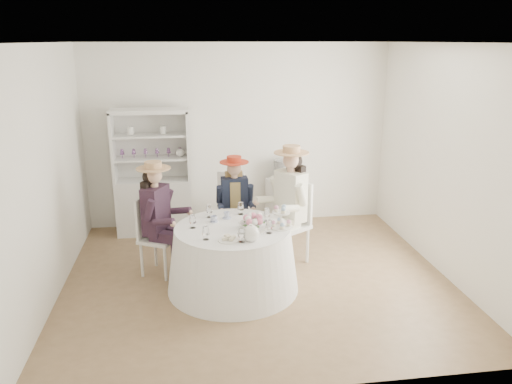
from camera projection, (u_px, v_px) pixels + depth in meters
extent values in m
plane|color=brown|center=(257.00, 278.00, 5.95)|extent=(4.50, 4.50, 0.00)
plane|color=white|center=(257.00, 43.00, 5.16)|extent=(4.50, 4.50, 0.00)
plane|color=white|center=(238.00, 136.00, 7.45)|extent=(4.50, 0.00, 4.50)
plane|color=white|center=(296.00, 236.00, 3.66)|extent=(4.50, 0.00, 4.50)
plane|color=white|center=(46.00, 176.00, 5.25)|extent=(0.00, 4.50, 4.50)
plane|color=white|center=(447.00, 162.00, 5.85)|extent=(0.00, 4.50, 4.50)
cone|color=white|center=(233.00, 259.00, 5.63)|extent=(1.49, 1.49, 0.72)
cylinder|color=white|center=(232.00, 228.00, 5.52)|extent=(1.29, 1.29, 0.02)
cube|color=silver|center=(155.00, 206.00, 7.28)|extent=(1.14, 0.80, 0.80)
cube|color=silver|center=(152.00, 143.00, 7.19)|extent=(0.99, 0.47, 0.98)
cube|color=silver|center=(149.00, 111.00, 6.87)|extent=(1.14, 0.80, 0.05)
cube|color=silver|center=(113.00, 147.00, 6.95)|extent=(0.20, 0.38, 0.98)
cube|color=silver|center=(188.00, 145.00, 7.09)|extent=(0.20, 0.38, 0.98)
cube|color=silver|center=(152.00, 158.00, 7.07)|extent=(1.06, 0.73, 0.03)
cube|color=silver|center=(150.00, 135.00, 6.97)|extent=(1.06, 0.73, 0.03)
sphere|color=white|center=(180.00, 153.00, 7.10)|extent=(0.13, 0.13, 0.13)
cube|color=silver|center=(284.00, 203.00, 7.59)|extent=(0.52, 0.52, 0.71)
cylinder|color=black|center=(284.00, 170.00, 7.44)|extent=(0.39, 0.39, 0.32)
cube|color=silver|center=(159.00, 239.00, 5.96)|extent=(0.53, 0.53, 0.04)
cylinder|color=silver|center=(165.00, 264.00, 5.84)|extent=(0.04, 0.04, 0.44)
cylinder|color=silver|center=(178.00, 253.00, 6.12)|extent=(0.04, 0.04, 0.44)
cylinder|color=silver|center=(142.00, 260.00, 5.94)|extent=(0.04, 0.04, 0.44)
cylinder|color=silver|center=(155.00, 250.00, 6.22)|extent=(0.04, 0.04, 0.44)
cube|color=silver|center=(145.00, 216.00, 5.94)|extent=(0.20, 0.35, 0.49)
cube|color=black|center=(156.00, 210.00, 5.86)|extent=(0.34, 0.41, 0.57)
cube|color=black|center=(164.00, 237.00, 5.82)|extent=(0.36, 0.27, 0.12)
cylinder|color=black|center=(176.00, 262.00, 5.86)|extent=(0.10, 0.10, 0.46)
cylinder|color=black|center=(149.00, 210.00, 5.64)|extent=(0.19, 0.16, 0.27)
cube|color=black|center=(171.00, 232.00, 5.98)|extent=(0.36, 0.27, 0.12)
cylinder|color=black|center=(183.00, 256.00, 6.02)|extent=(0.10, 0.10, 0.46)
cylinder|color=black|center=(167.00, 200.00, 6.01)|extent=(0.19, 0.16, 0.27)
cylinder|color=#D8A889|center=(154.00, 185.00, 5.77)|extent=(0.09, 0.09, 0.08)
sphere|color=#D8A889|center=(154.00, 176.00, 5.74)|extent=(0.19, 0.19, 0.19)
sphere|color=black|center=(150.00, 177.00, 5.76)|extent=(0.19, 0.19, 0.19)
cube|color=black|center=(149.00, 196.00, 5.84)|extent=(0.18, 0.25, 0.38)
cylinder|color=tan|center=(153.00, 168.00, 5.71)|extent=(0.40, 0.40, 0.01)
cylinder|color=tan|center=(153.00, 165.00, 5.70)|extent=(0.20, 0.20, 0.08)
cube|color=silver|center=(235.00, 223.00, 6.54)|extent=(0.38, 0.38, 0.04)
cylinder|color=silver|center=(225.00, 244.00, 6.44)|extent=(0.03, 0.03, 0.41)
cylinder|color=silver|center=(248.00, 242.00, 6.48)|extent=(0.03, 0.03, 0.41)
cylinder|color=silver|center=(223.00, 235.00, 6.72)|extent=(0.03, 0.03, 0.41)
cylinder|color=silver|center=(245.00, 234.00, 6.77)|extent=(0.03, 0.03, 0.41)
cube|color=silver|center=(233.00, 201.00, 6.63)|extent=(0.36, 0.03, 0.47)
cube|color=#191F32|center=(235.00, 198.00, 6.46)|extent=(0.34, 0.19, 0.54)
cube|color=tan|center=(235.00, 198.00, 6.46)|extent=(0.13, 0.21, 0.47)
cube|color=#191F32|center=(229.00, 221.00, 6.40)|extent=(0.13, 0.32, 0.11)
cylinder|color=#191F32|center=(231.00, 245.00, 6.36)|extent=(0.09, 0.09, 0.43)
cylinder|color=#191F32|center=(220.00, 195.00, 6.38)|extent=(0.09, 0.16, 0.26)
cube|color=#191F32|center=(242.00, 221.00, 6.43)|extent=(0.13, 0.32, 0.11)
cylinder|color=#191F32|center=(244.00, 245.00, 6.38)|extent=(0.09, 0.09, 0.43)
cylinder|color=#191F32|center=(250.00, 193.00, 6.43)|extent=(0.09, 0.16, 0.26)
cylinder|color=#D8A889|center=(234.00, 176.00, 6.37)|extent=(0.08, 0.08, 0.07)
sphere|color=#D8A889|center=(234.00, 168.00, 6.34)|extent=(0.18, 0.18, 0.18)
sphere|color=tan|center=(234.00, 169.00, 6.39)|extent=(0.18, 0.18, 0.18)
cube|color=tan|center=(234.00, 184.00, 6.48)|extent=(0.23, 0.08, 0.36)
cylinder|color=red|center=(234.00, 162.00, 6.32)|extent=(0.37, 0.37, 0.01)
cylinder|color=red|center=(234.00, 159.00, 6.31)|extent=(0.19, 0.19, 0.07)
cube|color=silver|center=(289.00, 226.00, 6.27)|extent=(0.59, 0.59, 0.04)
cylinder|color=silver|center=(269.00, 244.00, 6.36)|extent=(0.04, 0.04, 0.47)
cylinder|color=silver|center=(288.00, 252.00, 6.11)|extent=(0.04, 0.04, 0.47)
cylinder|color=silver|center=(289.00, 237.00, 6.57)|extent=(0.04, 0.04, 0.47)
cylinder|color=silver|center=(307.00, 245.00, 6.32)|extent=(0.04, 0.04, 0.47)
cube|color=silver|center=(300.00, 201.00, 6.30)|extent=(0.24, 0.36, 0.54)
cube|color=white|center=(291.00, 196.00, 6.16)|extent=(0.39, 0.44, 0.62)
cube|color=white|center=(276.00, 220.00, 6.23)|extent=(0.38, 0.31, 0.13)
cylinder|color=white|center=(267.00, 247.00, 6.23)|extent=(0.11, 0.11, 0.49)
cylinder|color=white|center=(276.00, 187.00, 6.28)|extent=(0.21, 0.18, 0.29)
cube|color=white|center=(287.00, 224.00, 6.09)|extent=(0.38, 0.31, 0.13)
cylinder|color=white|center=(277.00, 252.00, 6.09)|extent=(0.11, 0.11, 0.49)
cylinder|color=white|center=(301.00, 195.00, 5.95)|extent=(0.21, 0.18, 0.29)
cylinder|color=#D8A889|center=(291.00, 170.00, 6.07)|extent=(0.10, 0.10, 0.09)
sphere|color=#D8A889|center=(291.00, 160.00, 6.03)|extent=(0.20, 0.20, 0.20)
sphere|color=black|center=(294.00, 161.00, 6.07)|extent=(0.20, 0.20, 0.20)
cube|color=black|center=(296.00, 181.00, 6.16)|extent=(0.21, 0.26, 0.41)
cylinder|color=tan|center=(291.00, 153.00, 6.00)|extent=(0.43, 0.43, 0.01)
cylinder|color=tan|center=(292.00, 149.00, 5.99)|extent=(0.21, 0.21, 0.09)
cube|color=silver|center=(235.00, 205.00, 7.17)|extent=(0.52, 0.52, 0.04)
cylinder|color=silver|center=(248.00, 217.00, 7.36)|extent=(0.04, 0.04, 0.45)
cylinder|color=silver|center=(227.00, 215.00, 7.42)|extent=(0.04, 0.04, 0.45)
cylinder|color=silver|center=(243.00, 224.00, 7.06)|extent=(0.04, 0.04, 0.45)
cylinder|color=silver|center=(221.00, 223.00, 7.12)|extent=(0.04, 0.04, 0.45)
cube|color=silver|center=(231.00, 190.00, 6.92)|extent=(0.37, 0.16, 0.51)
imported|color=white|center=(214.00, 219.00, 5.67)|extent=(0.10, 0.10, 0.06)
imported|color=white|center=(227.00, 216.00, 5.79)|extent=(0.10, 0.10, 0.07)
imported|color=white|center=(250.00, 218.00, 5.71)|extent=(0.11, 0.11, 0.08)
imported|color=white|center=(250.00, 226.00, 5.47)|extent=(0.30, 0.30, 0.06)
sphere|color=pink|center=(258.00, 219.00, 5.49)|extent=(0.07, 0.07, 0.07)
sphere|color=white|center=(256.00, 218.00, 5.53)|extent=(0.07, 0.07, 0.07)
sphere|color=pink|center=(253.00, 218.00, 5.55)|extent=(0.07, 0.07, 0.07)
sphere|color=white|center=(249.00, 218.00, 5.53)|extent=(0.07, 0.07, 0.07)
sphere|color=pink|center=(247.00, 219.00, 5.50)|extent=(0.07, 0.07, 0.07)
sphere|color=white|center=(247.00, 220.00, 5.46)|extent=(0.07, 0.07, 0.07)
sphere|color=pink|center=(250.00, 221.00, 5.43)|extent=(0.07, 0.07, 0.07)
sphere|color=white|center=(254.00, 221.00, 5.43)|extent=(0.07, 0.07, 0.07)
sphere|color=pink|center=(257.00, 221.00, 5.45)|extent=(0.07, 0.07, 0.07)
sphere|color=white|center=(251.00, 233.00, 5.13)|extent=(0.18, 0.18, 0.18)
cylinder|color=white|center=(262.00, 232.00, 5.14)|extent=(0.11, 0.03, 0.09)
cylinder|color=white|center=(251.00, 225.00, 5.10)|extent=(0.04, 0.04, 0.02)
cylinder|color=white|center=(229.00, 240.00, 5.16)|extent=(0.23, 0.23, 0.01)
cube|color=beige|center=(224.00, 239.00, 5.13)|extent=(0.05, 0.04, 0.03)
cube|color=beige|center=(229.00, 237.00, 5.15)|extent=(0.06, 0.05, 0.03)
cube|color=beige|center=(233.00, 237.00, 5.17)|extent=(0.06, 0.06, 0.03)
cube|color=beige|center=(227.00, 236.00, 5.18)|extent=(0.06, 0.06, 0.03)
cube|color=beige|center=(231.00, 239.00, 5.12)|extent=(0.06, 0.06, 0.03)
cylinder|color=white|center=(281.00, 227.00, 5.52)|extent=(0.26, 0.26, 0.01)
cylinder|color=white|center=(281.00, 220.00, 5.49)|extent=(0.02, 0.02, 0.17)
cylinder|color=white|center=(281.00, 212.00, 5.47)|extent=(0.20, 0.20, 0.01)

